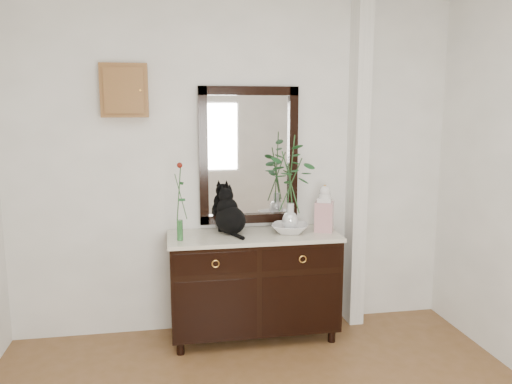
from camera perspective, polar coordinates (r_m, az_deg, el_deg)
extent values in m
cube|color=white|center=(4.03, -2.27, 2.87)|extent=(3.60, 0.04, 2.70)
cube|color=white|center=(4.21, 11.52, 2.96)|extent=(0.12, 0.20, 2.70)
cube|color=black|center=(4.01, -0.25, -10.25)|extent=(1.30, 0.50, 0.82)
cube|color=silver|center=(3.90, -0.26, -5.06)|extent=(1.33, 0.52, 0.03)
cube|color=black|center=(4.02, -0.83, 4.15)|extent=(0.80, 0.06, 1.10)
cube|color=white|center=(4.04, -0.87, 4.17)|extent=(0.66, 0.01, 0.96)
cube|color=brown|center=(3.94, -14.81, 11.15)|extent=(0.35, 0.10, 0.40)
imported|color=silver|center=(3.94, 3.92, -4.18)|extent=(0.37, 0.37, 0.07)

